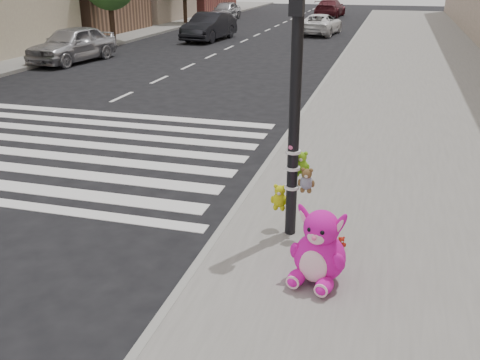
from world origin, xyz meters
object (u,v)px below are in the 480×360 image
at_px(pink_bunny, 319,252).
at_px(car_silver_far, 72,44).
at_px(signal_pole, 295,129).
at_px(red_teddy, 341,243).
at_px(car_white_near, 320,24).
at_px(car_dark_far, 209,27).

xyz_separation_m(pink_bunny, car_silver_far, (-12.99, 15.15, 0.22)).
bearing_deg(car_silver_far, signal_pole, -40.50).
relative_size(pink_bunny, red_teddy, 4.85).
bearing_deg(car_white_near, signal_pole, 102.22).
height_order(car_silver_far, car_dark_far, car_silver_far).
xyz_separation_m(pink_bunny, car_dark_far, (-9.69, 24.13, 0.21)).
bearing_deg(car_dark_far, pink_bunny, -62.83).
height_order(red_teddy, car_dark_far, car_dark_far).
xyz_separation_m(signal_pole, red_teddy, (0.80, -0.36, -1.52)).
distance_m(car_silver_far, car_white_near, 16.36).
height_order(car_dark_far, car_white_near, car_dark_far).
distance_m(pink_bunny, car_dark_far, 26.01).
height_order(signal_pole, car_silver_far, signal_pole).
relative_size(car_dark_far, car_white_near, 1.03).
relative_size(car_silver_far, car_white_near, 1.01).
bearing_deg(signal_pole, car_dark_far, 111.70).
distance_m(pink_bunny, car_silver_far, 19.96).
bearing_deg(car_silver_far, car_white_near, 64.18).
height_order(car_silver_far, car_white_near, car_silver_far).
distance_m(signal_pole, car_dark_far, 24.65).
xyz_separation_m(car_dark_far, car_white_near, (5.75, 4.65, -0.14)).
height_order(signal_pole, car_white_near, signal_pole).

